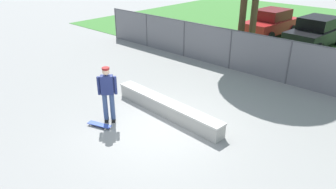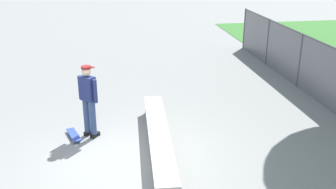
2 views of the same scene
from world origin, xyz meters
name	(u,v)px [view 2 (image 2 of 2)]	position (x,y,z in m)	size (l,w,h in m)	color
ground_plane	(118,163)	(0.00, 0.00, 0.00)	(80.00, 80.00, 0.00)	gray
concrete_ledge	(159,141)	(-0.41, 0.98, 0.25)	(4.54, 0.76, 0.50)	#A8A59E
skateboarder	(88,98)	(-1.43, -0.61, 1.03)	(0.45, 0.46, 1.84)	black
skateboard	(74,135)	(-1.42, -1.04, 0.07)	(0.82, 0.44, 0.09)	#334CB2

